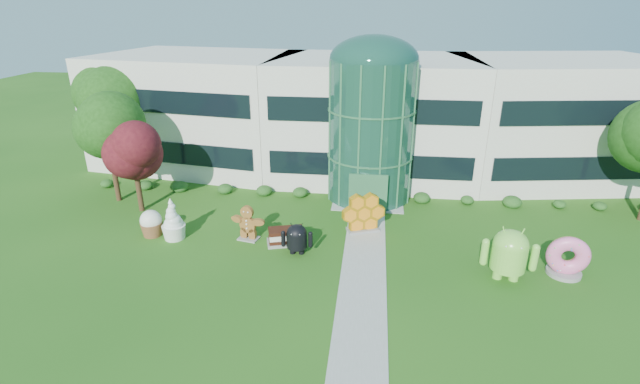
% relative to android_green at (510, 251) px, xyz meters
% --- Properties ---
extents(ground, '(140.00, 140.00, 0.00)m').
position_rel_android_green_xyz_m(ground, '(-7.35, -1.61, -1.64)').
color(ground, '#215114').
rests_on(ground, ground).
extents(building, '(46.00, 15.00, 9.30)m').
position_rel_android_green_xyz_m(building, '(-7.35, 16.39, 3.01)').
color(building, beige).
rests_on(building, ground).
extents(atrium, '(6.00, 6.00, 9.80)m').
position_rel_android_green_xyz_m(atrium, '(-7.35, 10.39, 3.26)').
color(atrium, '#194738').
rests_on(atrium, ground).
extents(walkway, '(2.40, 20.00, 0.04)m').
position_rel_android_green_xyz_m(walkway, '(-7.35, 0.39, -1.62)').
color(walkway, '#9E9E93').
rests_on(walkway, ground).
extents(tree_red, '(4.00, 4.00, 6.00)m').
position_rel_android_green_xyz_m(tree_red, '(-22.85, 5.89, 1.36)').
color(tree_red, '#3F0C14').
rests_on(tree_red, ground).
extents(trees_backdrop, '(52.00, 8.00, 8.40)m').
position_rel_android_green_xyz_m(trees_backdrop, '(-7.35, 11.39, 2.56)').
color(trees_backdrop, '#184010').
rests_on(trees_backdrop, ground).
extents(android_green, '(3.12, 2.29, 3.27)m').
position_rel_android_green_xyz_m(android_green, '(0.00, 0.00, 0.00)').
color(android_green, '#7CD343').
rests_on(android_green, ground).
extents(android_black, '(1.93, 1.35, 2.12)m').
position_rel_android_green_xyz_m(android_black, '(-11.21, 1.30, -0.58)').
color(android_black, black).
rests_on(android_black, ground).
extents(donut, '(2.31, 1.35, 2.27)m').
position_rel_android_green_xyz_m(donut, '(3.18, 0.83, -0.50)').
color(donut, '#D3508E').
rests_on(donut, ground).
extents(gingerbread, '(2.56, 1.43, 2.23)m').
position_rel_android_green_xyz_m(gingerbread, '(-14.42, 2.68, -0.52)').
color(gingerbread, brown).
rests_on(gingerbread, ground).
extents(ice_cream_sandwich, '(2.44, 1.69, 0.99)m').
position_rel_android_green_xyz_m(ice_cream_sandwich, '(-12.06, 2.38, -1.14)').
color(ice_cream_sandwich, black).
rests_on(ice_cream_sandwich, ground).
extents(honeycomb, '(3.07, 2.01, 2.27)m').
position_rel_android_green_xyz_m(honeycomb, '(-7.56, 4.61, -0.50)').
color(honeycomb, orange).
rests_on(honeycomb, ground).
extents(froyo, '(1.87, 1.87, 2.61)m').
position_rel_android_green_xyz_m(froyo, '(-18.93, 2.25, -0.33)').
color(froyo, white).
rests_on(froyo, ground).
extents(cupcake, '(1.72, 1.72, 1.68)m').
position_rel_android_green_xyz_m(cupcake, '(-20.44, 2.46, -0.80)').
color(cupcake, white).
rests_on(cupcake, ground).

